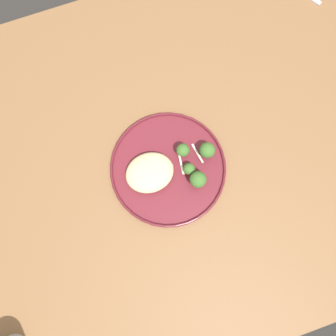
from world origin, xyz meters
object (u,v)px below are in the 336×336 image
broccoli_floret_right_tilted (184,150)px  seared_scallop_tilted_round (138,164)px  broccoli_floret_rear_charred (207,150)px  broccoli_floret_small_sprig (198,180)px  seared_scallop_center_golden (143,173)px  dinner_plate (168,169)px  broccoli_floret_front_edge (188,169)px  seared_scallop_tiny_bay (166,167)px  seared_scallop_on_noodles (148,180)px

broccoli_floret_right_tilted → seared_scallop_tilted_round: bearing=175.9°
broccoli_floret_rear_charred → broccoli_floret_small_sprig: size_ratio=0.96×
seared_scallop_center_golden → seared_scallop_tilted_round: size_ratio=0.90×
broccoli_floret_rear_charred → broccoli_floret_right_tilted: (-0.05, 0.02, -0.00)m
dinner_plate → broccoli_floret_small_sprig: broccoli_floret_small_sprig is taller
dinner_plate → seared_scallop_tilted_round: 0.08m
seared_scallop_tilted_round → broccoli_floret_rear_charred: bearing=-9.5°
broccoli_floret_right_tilted → dinner_plate: bearing=-153.6°
broccoli_floret_front_edge → broccoli_floret_rear_charred: bearing=25.2°
broccoli_floret_front_edge → dinner_plate: bearing=154.7°
seared_scallop_tiny_bay → seared_scallop_tilted_round: bearing=153.7°
broccoli_floret_rear_charred → broccoli_floret_small_sprig: broccoli_floret_small_sprig is taller
dinner_plate → seared_scallop_tilted_round: bearing=153.2°
dinner_plate → broccoli_floret_front_edge: broccoli_floret_front_edge is taller
broccoli_floret_rear_charred → seared_scallop_center_golden: bearing=179.4°
dinner_plate → broccoli_floret_small_sprig: bearing=-43.7°
seared_scallop_center_golden → broccoli_floret_rear_charred: size_ratio=0.46×
broccoli_floret_front_edge → broccoli_floret_small_sprig: broccoli_floret_small_sprig is taller
seared_scallop_tiny_bay → broccoli_floret_rear_charred: size_ratio=0.58×
broccoli_floret_small_sprig → broccoli_floret_right_tilted: 0.08m
broccoli_floret_right_tilted → broccoli_floret_small_sprig: bearing=-85.6°
dinner_plate → seared_scallop_on_noodles: seared_scallop_on_noodles is taller
seared_scallop_tiny_bay → seared_scallop_tilted_round: seared_scallop_tilted_round is taller
broccoli_floret_right_tilted → seared_scallop_center_golden: bearing=-171.0°
seared_scallop_center_golden → broccoli_floret_small_sprig: bearing=-27.2°
seared_scallop_on_noodles → seared_scallop_tilted_round: (-0.01, 0.05, -0.00)m
seared_scallop_on_noodles → seared_scallop_tiny_bay: 0.06m
broccoli_floret_small_sprig → dinner_plate: bearing=136.3°
seared_scallop_center_golden → broccoli_floret_rear_charred: broccoli_floret_rear_charred is taller
dinner_plate → seared_scallop_on_noodles: 0.06m
broccoli_floret_small_sprig → seared_scallop_center_golden: bearing=152.8°
dinner_plate → broccoli_floret_small_sprig: 0.09m
seared_scallop_tiny_bay → dinner_plate: bearing=-34.9°
seared_scallop_on_noodles → broccoli_floret_right_tilted: bearing=19.3°
broccoli_floret_rear_charred → seared_scallop_tiny_bay: bearing=-178.4°
seared_scallop_tilted_round → broccoli_floret_right_tilted: (0.12, -0.01, 0.02)m
seared_scallop_on_noodles → broccoli_floret_front_edge: bearing=-4.7°
dinner_plate → broccoli_floret_front_edge: bearing=-25.3°
seared_scallop_tilted_round → dinner_plate: bearing=-26.8°
broccoli_floret_small_sprig → broccoli_floret_right_tilted: size_ratio=1.14×
dinner_plate → broccoli_floret_front_edge: size_ratio=7.08×
dinner_plate → seared_scallop_center_golden: (-0.06, 0.01, 0.01)m
seared_scallop_tilted_round → seared_scallop_on_noodles: bearing=-79.5°
seared_scallop_on_noodles → seared_scallop_tilted_round: same height
seared_scallop_tiny_bay → broccoli_floret_right_tilted: bearing=22.7°
dinner_plate → broccoli_floret_right_tilted: (0.05, 0.02, 0.04)m
broccoli_floret_front_edge → broccoli_floret_right_tilted: 0.05m
broccoli_floret_rear_charred → broccoli_floret_small_sprig: bearing=-127.2°
broccoli_floret_front_edge → broccoli_floret_small_sprig: 0.04m
broccoli_floret_small_sprig → broccoli_floret_rear_charred: bearing=52.8°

